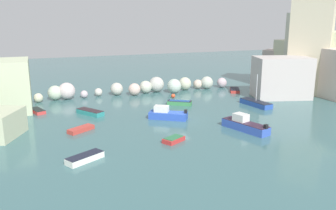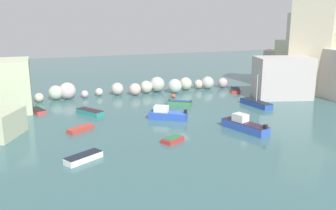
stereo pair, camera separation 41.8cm
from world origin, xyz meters
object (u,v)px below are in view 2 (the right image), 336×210
at_px(moored_boat_0, 90,112).
at_px(moored_boat_3, 167,114).
at_px(moored_boat_1, 180,103).
at_px(moored_boat_4, 244,125).
at_px(moored_boat_5, 235,90).
at_px(moored_boat_9, 173,139).
at_px(moored_boat_8, 80,129).
at_px(channel_buoy, 174,96).
at_px(moored_boat_6, 38,111).
at_px(moored_boat_2, 256,103).
at_px(moored_boat_7, 83,158).

height_order(moored_boat_0, moored_boat_3, moored_boat_3).
bearing_deg(moored_boat_1, moored_boat_4, 133.77).
bearing_deg(moored_boat_5, moored_boat_9, -16.96).
relative_size(moored_boat_0, moored_boat_1, 1.15).
relative_size(moored_boat_8, moored_boat_9, 1.20).
xyz_separation_m(moored_boat_3, moored_boat_9, (-2.43, -8.73, -0.36)).
bearing_deg(channel_buoy, moored_boat_6, -174.62).
relative_size(moored_boat_2, moored_boat_6, 1.67).
bearing_deg(moored_boat_0, moored_boat_4, -162.63).
relative_size(moored_boat_7, moored_boat_9, 1.37).
bearing_deg(moored_boat_2, moored_boat_9, 112.22).
bearing_deg(moored_boat_5, moored_boat_0, -49.80).
bearing_deg(moored_boat_2, moored_boat_5, -21.74).
height_order(moored_boat_2, moored_boat_6, moored_boat_2).
xyz_separation_m(moored_boat_1, moored_boat_4, (2.67, -14.47, 0.32)).
relative_size(channel_buoy, moored_boat_1, 0.18).
bearing_deg(moored_boat_5, moored_boat_7, -25.70).
bearing_deg(moored_boat_4, moored_boat_0, 32.18).
distance_m(moored_boat_1, moored_boat_7, 24.21).
bearing_deg(moored_boat_2, moored_boat_8, 88.30).
xyz_separation_m(moored_boat_5, moored_boat_7, (-30.01, -23.05, 0.04)).
distance_m(moored_boat_0, moored_boat_1, 13.92).
xyz_separation_m(moored_boat_3, moored_boat_4, (7.14, -7.88, 0.04)).
relative_size(moored_boat_2, moored_boat_3, 1.11).
xyz_separation_m(channel_buoy, moored_boat_7, (-17.67, -22.26, -0.02)).
bearing_deg(moored_boat_1, channel_buoy, -66.24).
relative_size(moored_boat_1, moored_boat_2, 0.66).
relative_size(moored_boat_1, moored_boat_6, 1.09).
distance_m(moored_boat_6, moored_boat_8, 11.86).
relative_size(moored_boat_5, moored_boat_7, 0.99).
bearing_deg(moored_boat_0, moored_boat_3, -154.64).
xyz_separation_m(channel_buoy, moored_boat_9, (-7.72, -20.18, -0.08)).
height_order(moored_boat_6, moored_boat_8, moored_boat_6).
relative_size(moored_boat_3, moored_boat_7, 1.34).
distance_m(channel_buoy, moored_boat_5, 12.37).
distance_m(moored_boat_1, moored_boat_3, 7.96).
height_order(moored_boat_1, moored_boat_3, moored_boat_3).
height_order(channel_buoy, moored_boat_5, channel_buoy).
bearing_deg(moored_boat_4, channel_buoy, -12.84).
distance_m(moored_boat_0, moored_boat_8, 7.53).
distance_m(moored_boat_3, moored_boat_5, 21.47).
bearing_deg(moored_boat_7, moored_boat_9, 162.21).
height_order(moored_boat_4, moored_boat_6, moored_boat_4).
relative_size(channel_buoy, moored_boat_4, 0.11).
relative_size(moored_boat_2, moored_boat_5, 1.50).
xyz_separation_m(moored_boat_2, moored_boat_8, (-26.88, -3.39, -0.15)).
bearing_deg(moored_boat_7, moored_boat_5, -172.06).
relative_size(moored_boat_6, moored_boat_9, 1.22).
relative_size(moored_boat_5, moored_boat_8, 1.13).
bearing_deg(moored_boat_5, channel_buoy, -59.55).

